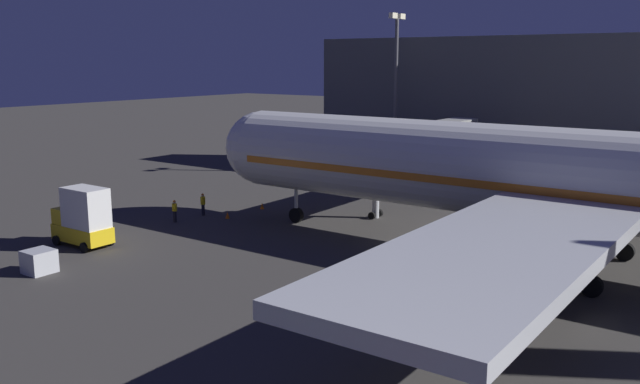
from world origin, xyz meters
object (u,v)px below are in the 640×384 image
(cargo_truck_aft, at_px, (83,217))
(baggage_container_mid_row, at_px, (39,261))
(traffic_cone_nose_starboard, at_px, (227,215))
(ground_crew_under_port_wing, at_px, (203,203))
(ground_crew_near_nose_gear, at_px, (175,210))
(traffic_cone_nose_port, at_px, (262,206))
(jet_bridge, at_px, (411,142))
(airliner_at_gate, at_px, (623,185))
(apron_floodlight_mast, at_px, (396,82))

(cargo_truck_aft, bearing_deg, baggage_container_mid_row, 29.34)
(traffic_cone_nose_starboard, bearing_deg, ground_crew_under_port_wing, -81.10)
(cargo_truck_aft, bearing_deg, ground_crew_under_port_wing, -179.92)
(ground_crew_near_nose_gear, relative_size, traffic_cone_nose_port, 3.30)
(cargo_truck_aft, relative_size, ground_crew_under_port_wing, 2.42)
(traffic_cone_nose_port, height_order, traffic_cone_nose_starboard, same)
(jet_bridge, relative_size, cargo_truck_aft, 4.50)
(airliner_at_gate, bearing_deg, cargo_truck_aft, -66.13)
(ground_crew_near_nose_gear, distance_m, ground_crew_under_port_wing, 3.07)
(baggage_container_mid_row, height_order, traffic_cone_nose_starboard, baggage_container_mid_row)
(apron_floodlight_mast, bearing_deg, traffic_cone_nose_starboard, -0.28)
(ground_crew_near_nose_gear, bearing_deg, traffic_cone_nose_starboard, 143.65)
(jet_bridge, height_order, ground_crew_near_nose_gear, jet_bridge)
(traffic_cone_nose_port, xyz_separation_m, traffic_cone_nose_starboard, (4.40, 0.00, 0.00))
(cargo_truck_aft, bearing_deg, traffic_cone_nose_starboard, 168.63)
(apron_floodlight_mast, relative_size, baggage_container_mid_row, 10.76)
(jet_bridge, distance_m, apron_floodlight_mast, 17.99)
(apron_floodlight_mast, xyz_separation_m, ground_crew_near_nose_gear, (31.14, -2.67, -9.43))
(baggage_container_mid_row, relative_size, ground_crew_near_nose_gear, 0.92)
(jet_bridge, distance_m, ground_crew_near_nose_gear, 21.40)
(jet_bridge, bearing_deg, ground_crew_under_port_wing, -41.97)
(baggage_container_mid_row, xyz_separation_m, ground_crew_under_port_wing, (-16.95, -3.01, 0.33))
(airliner_at_gate, relative_size, cargo_truck_aft, 13.75)
(ground_crew_under_port_wing, bearing_deg, traffic_cone_nose_starboard, 98.90)
(apron_floodlight_mast, height_order, baggage_container_mid_row, apron_floodlight_mast)
(ground_crew_near_nose_gear, bearing_deg, traffic_cone_nose_port, 162.09)
(ground_crew_under_port_wing, bearing_deg, cargo_truck_aft, 0.08)
(jet_bridge, xyz_separation_m, apron_floodlight_mast, (-14.39, -9.75, 4.64))
(airliner_at_gate, distance_m, traffic_cone_nose_starboard, 30.26)
(ground_crew_near_nose_gear, xyz_separation_m, traffic_cone_nose_port, (-7.84, 2.54, -0.73))
(airliner_at_gate, distance_m, apron_floodlight_mast, 39.33)
(cargo_truck_aft, bearing_deg, ground_crew_near_nose_gear, -179.19)
(baggage_container_mid_row, distance_m, ground_crew_near_nose_gear, 14.24)
(airliner_at_gate, height_order, traffic_cone_nose_port, airliner_at_gate)
(airliner_at_gate, bearing_deg, traffic_cone_nose_port, -94.24)
(apron_floodlight_mast, relative_size, traffic_cone_nose_port, 32.68)
(jet_bridge, xyz_separation_m, traffic_cone_nose_starboard, (13.31, -9.89, -5.51))
(apron_floodlight_mast, distance_m, cargo_truck_aft, 40.66)
(apron_floodlight_mast, xyz_separation_m, traffic_cone_nose_port, (23.30, -0.13, -10.15))
(jet_bridge, bearing_deg, ground_crew_near_nose_gear, -36.55)
(apron_floodlight_mast, bearing_deg, ground_crew_under_port_wing, -5.22)
(apron_floodlight_mast, distance_m, ground_crew_under_port_wing, 29.72)
(ground_crew_near_nose_gear, bearing_deg, airliner_at_gate, 99.93)
(ground_crew_under_port_wing, bearing_deg, airliner_at_gate, 94.59)
(baggage_container_mid_row, height_order, traffic_cone_nose_port, baggage_container_mid_row)
(baggage_container_mid_row, bearing_deg, traffic_cone_nose_starboard, -178.08)
(traffic_cone_nose_starboard, bearing_deg, jet_bridge, 143.40)
(apron_floodlight_mast, bearing_deg, ground_crew_near_nose_gear, -4.90)
(ground_crew_near_nose_gear, height_order, traffic_cone_nose_port, ground_crew_near_nose_gear)
(jet_bridge, relative_size, ground_crew_under_port_wing, 10.87)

